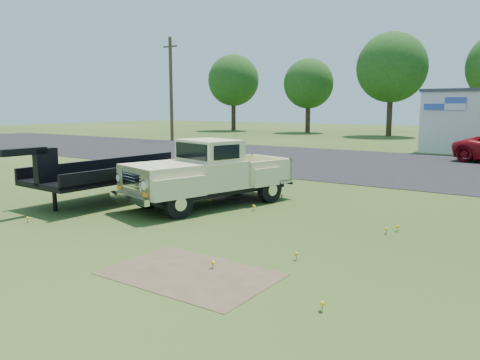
% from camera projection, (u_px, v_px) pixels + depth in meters
% --- Properties ---
extents(ground, '(140.00, 140.00, 0.00)m').
position_uv_depth(ground, '(223.00, 227.00, 11.71)').
color(ground, '#284215').
rests_on(ground, ground).
extents(asphalt_lot, '(90.00, 14.00, 0.02)m').
position_uv_depth(asphalt_lot, '(397.00, 166.00, 23.92)').
color(asphalt_lot, black).
rests_on(asphalt_lot, ground).
extents(dirt_patch_a, '(3.00, 2.00, 0.01)m').
position_uv_depth(dirt_patch_a, '(190.00, 274.00, 8.42)').
color(dirt_patch_a, brown).
rests_on(dirt_patch_a, ground).
extents(dirt_patch_b, '(2.20, 1.60, 0.01)m').
position_uv_depth(dirt_patch_b, '(237.00, 197.00, 15.67)').
color(dirt_patch_b, brown).
rests_on(dirt_patch_b, ground).
extents(utility_pole_west, '(1.60, 0.30, 9.00)m').
position_uv_depth(utility_pole_west, '(171.00, 89.00, 41.22)').
color(utility_pole_west, '#4F3D24').
rests_on(utility_pole_west, ground).
extents(treeline_a, '(6.40, 6.40, 9.52)m').
position_uv_depth(treeline_a, '(233.00, 81.00, 58.97)').
color(treeline_a, '#372919').
rests_on(treeline_a, ground).
extents(treeline_b, '(5.76, 5.76, 8.57)m').
position_uv_depth(treeline_b, '(309.00, 84.00, 54.29)').
color(treeline_b, '#372919').
rests_on(treeline_b, ground).
extents(treeline_c, '(7.04, 7.04, 10.47)m').
position_uv_depth(treeline_c, '(392.00, 68.00, 47.27)').
color(treeline_c, '#372919').
rests_on(treeline_c, ground).
extents(vintage_pickup_truck, '(3.57, 5.94, 2.02)m').
position_uv_depth(vintage_pickup_truck, '(210.00, 173.00, 14.21)').
color(vintage_pickup_truck, beige).
rests_on(vintage_pickup_truck, ground).
extents(flatbed_trailer, '(2.58, 7.03, 1.89)m').
position_uv_depth(flatbed_trailer, '(126.00, 169.00, 15.47)').
color(flatbed_trailer, black).
rests_on(flatbed_trailer, ground).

